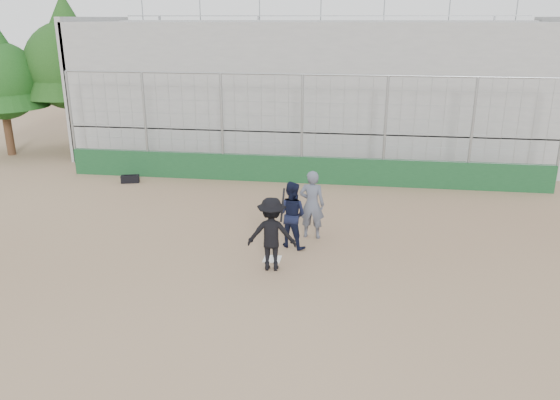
# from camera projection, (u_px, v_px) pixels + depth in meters

# --- Properties ---
(ground) EXTENTS (90.00, 90.00, 0.00)m
(ground) POSITION_uv_depth(u_px,v_px,m) (272.00, 259.00, 14.04)
(ground) COLOR brown
(ground) RESTS_ON ground
(home_plate) EXTENTS (0.44, 0.44, 0.02)m
(home_plate) POSITION_uv_depth(u_px,v_px,m) (272.00, 259.00, 14.04)
(home_plate) COLOR white
(home_plate) RESTS_ON ground
(backstop) EXTENTS (18.10, 0.25, 4.04)m
(backstop) POSITION_uv_depth(u_px,v_px,m) (302.00, 158.00, 20.31)
(backstop) COLOR #123B1D
(backstop) RESTS_ON ground
(bleachers) EXTENTS (20.25, 6.70, 6.98)m
(bleachers) POSITION_uv_depth(u_px,v_px,m) (314.00, 88.00, 24.33)
(bleachers) COLOR gray
(bleachers) RESTS_ON ground
(tree_left) EXTENTS (4.48, 4.48, 7.00)m
(tree_left) POSITION_uv_depth(u_px,v_px,m) (68.00, 53.00, 24.47)
(tree_left) COLOR #362513
(tree_left) RESTS_ON ground
(batter_at_plate) EXTENTS (1.24, 0.82, 1.99)m
(batter_at_plate) POSITION_uv_depth(u_px,v_px,m) (272.00, 234.00, 13.24)
(batter_at_plate) COLOR black
(batter_at_plate) RESTS_ON ground
(catcher_crouched) EXTENTS (1.11, 1.01, 1.24)m
(catcher_crouched) POSITION_uv_depth(u_px,v_px,m) (291.00, 225.00, 14.62)
(catcher_crouched) COLOR black
(catcher_crouched) RESTS_ON ground
(umpire) EXTENTS (0.75, 0.53, 1.76)m
(umpire) POSITION_uv_depth(u_px,v_px,m) (312.00, 208.00, 15.19)
(umpire) COLOR #4C5260
(umpire) RESTS_ON ground
(equipment_bag) EXTENTS (0.71, 0.45, 0.32)m
(equipment_bag) POSITION_uv_depth(u_px,v_px,m) (130.00, 179.00, 20.54)
(equipment_bag) COLOR black
(equipment_bag) RESTS_ON ground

